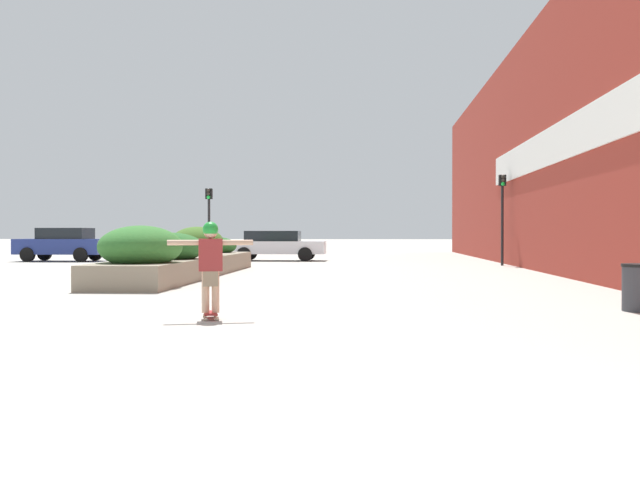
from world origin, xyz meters
TOP-DOWN VIEW (x-y plane):
  - ground_plane at (0.00, 0.00)m, footprint 300.00×300.00m
  - building_wall_right at (6.78, 21.18)m, footprint 0.67×48.78m
  - planter_box at (-4.89, 15.75)m, footprint 2.03×12.17m
  - skateboard at (-1.70, 5.71)m, footprint 0.36×0.69m
  - skateboarder at (-1.70, 5.71)m, footprint 1.29×0.41m
  - car_leftmost at (-13.70, 27.47)m, footprint 4.07×1.93m
  - car_center_left at (-3.79, 28.82)m, footprint 4.64×1.95m
  - traffic_light_left at (-6.17, 25.01)m, footprint 0.28×0.30m
  - traffic_light_right at (6.10, 24.34)m, footprint 0.28×0.30m

SIDE VIEW (x-z plane):
  - ground_plane at x=0.00m, z-range 0.00..0.00m
  - skateboard at x=-1.70m, z-range 0.02..0.12m
  - planter_box at x=-4.89m, z-range -0.15..1.38m
  - car_center_left at x=-3.79m, z-range 0.05..1.48m
  - car_leftmost at x=-13.70m, z-range 0.04..1.60m
  - skateboarder at x=-1.70m, z-range 0.24..1.64m
  - traffic_light_left at x=-6.17m, z-range 0.61..3.84m
  - traffic_light_right at x=6.10m, z-range 0.65..4.35m
  - building_wall_right at x=6.78m, z-range 0.00..8.81m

